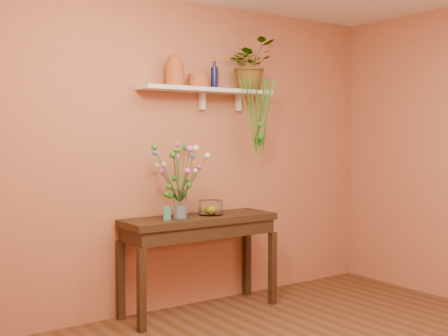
# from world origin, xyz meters

# --- Properties ---
(room) EXTENTS (4.04, 4.04, 2.70)m
(room) POSITION_xyz_m (0.00, 0.00, 1.35)
(room) COLOR brown
(room) RESTS_ON ground
(sideboard) EXTENTS (1.37, 0.44, 0.83)m
(sideboard) POSITION_xyz_m (-0.11, 1.76, 0.71)
(sideboard) COLOR #3A2718
(sideboard) RESTS_ON ground
(wall_shelf) EXTENTS (1.30, 0.24, 0.19)m
(wall_shelf) POSITION_xyz_m (0.06, 1.87, 1.92)
(wall_shelf) COLOR white
(wall_shelf) RESTS_ON room
(terracotta_jug) EXTENTS (0.20, 0.20, 0.27)m
(terracotta_jug) POSITION_xyz_m (-0.29, 1.86, 2.07)
(terracotta_jug) COLOR #B4522D
(terracotta_jug) RESTS_ON wall_shelf
(terracotta_pot) EXTENTS (0.22, 0.22, 0.11)m
(terracotta_pot) POSITION_xyz_m (-0.06, 1.86, 1.99)
(terracotta_pot) COLOR #B4522D
(terracotta_pot) RESTS_ON wall_shelf
(blue_bottle) EXTENTS (0.08, 0.08, 0.24)m
(blue_bottle) POSITION_xyz_m (0.12, 1.88, 2.04)
(blue_bottle) COLOR #101444
(blue_bottle) RESTS_ON wall_shelf
(spider_plant) EXTENTS (0.47, 0.42, 0.47)m
(spider_plant) POSITION_xyz_m (0.50, 1.85, 2.17)
(spider_plant) COLOR #28771C
(spider_plant) RESTS_ON wall_shelf
(plant_fronds) EXTENTS (0.41, 0.31, 0.75)m
(plant_fronds) POSITION_xyz_m (0.49, 1.69, 1.63)
(plant_fronds) COLOR #28771C
(plant_fronds) RESTS_ON wall_shelf
(glass_vase) EXTENTS (0.11, 0.11, 0.24)m
(glass_vase) POSITION_xyz_m (-0.32, 1.73, 0.93)
(glass_vase) COLOR white
(glass_vase) RESTS_ON sideboard
(bouquet) EXTENTS (0.47, 0.48, 0.50)m
(bouquet) POSITION_xyz_m (-0.33, 1.72, 1.27)
(bouquet) COLOR #386B28
(bouquet) RESTS_ON glass_vase
(glass_bowl) EXTENTS (0.21, 0.21, 0.13)m
(glass_bowl) POSITION_xyz_m (0.01, 1.77, 0.89)
(glass_bowl) COLOR white
(glass_bowl) RESTS_ON sideboard
(lemon) EXTENTS (0.09, 0.09, 0.09)m
(lemon) POSITION_xyz_m (0.01, 1.76, 0.88)
(lemon) COLOR yellow
(lemon) RESTS_ON glass_bowl
(carton) EXTENTS (0.07, 0.06, 0.11)m
(carton) POSITION_xyz_m (-0.46, 1.72, 0.89)
(carton) COLOR teal
(carton) RESTS_ON sideboard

